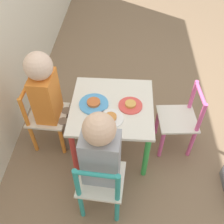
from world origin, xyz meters
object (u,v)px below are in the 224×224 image
chair_teal (101,184)px  plate_left (111,118)px  chair_pink (180,121)px  child_left (101,155)px  chair_orange (45,117)px  kids_table (112,112)px  plate_front (130,105)px  child_back (48,95)px  plate_back (94,103)px

chair_teal → plate_left: 0.40m
chair_pink → child_left: 0.71m
chair_teal → chair_pink: bearing=-130.3°
child_left → plate_left: size_ratio=5.00×
child_left → plate_left: 0.30m
chair_teal → chair_orange: (0.50, 0.44, 0.00)m
chair_teal → chair_pink: 0.73m
kids_table → chair_teal: chair_teal is taller
plate_front → chair_teal: bearing=162.0°
chair_orange → plate_front: size_ratio=3.42×
chair_orange → child_back: bearing=-90.0°
chair_orange → plate_back: bearing=-90.9°
child_back → plate_left: (-0.14, -0.42, -0.04)m
chair_teal → plate_left: (0.36, -0.04, 0.18)m
chair_pink → plate_left: chair_pink is taller
chair_orange → child_left: size_ratio=0.67×
chair_teal → chair_orange: size_ratio=1.00×
child_left → child_back: child_back is taller
chair_orange → plate_back: 0.40m
chair_orange → child_left: (-0.44, -0.44, 0.21)m
plate_back → chair_teal: bearing=-170.0°
chair_teal → plate_left: size_ratio=3.35×
chair_orange → plate_left: 0.53m
chair_pink → plate_front: chair_pink is taller
kids_table → plate_left: plate_left is taller
chair_pink → child_back: bearing=-93.6°
plate_left → kids_table: bearing=-0.0°
chair_orange → chair_pink: size_ratio=1.00×
chair_teal → plate_back: chair_teal is taller
kids_table → child_left: 0.43m
kids_table → chair_teal: 0.49m
child_left → plate_back: size_ratio=4.15×
chair_teal → child_back: (0.49, 0.38, 0.22)m
plate_back → chair_pink: bearing=-85.9°
kids_table → child_back: 0.43m
plate_back → kids_table: bearing=-90.0°
plate_left → chair_pink: bearing=-71.2°
child_left → plate_left: bearing=-91.7°
child_back → plate_front: bearing=-89.4°
kids_table → plate_front: plate_front is taller
plate_front → kids_table: bearing=90.0°
chair_teal → child_left: 0.22m
child_back → plate_left: child_back is taller
child_left → plate_front: 0.44m
chair_teal → plate_front: (0.47, -0.15, 0.18)m
plate_back → child_back: bearing=86.3°
child_left → plate_front: child_left is taller
chair_teal → plate_front: chair_teal is taller
chair_teal → child_back: child_back is taller
chair_teal → child_left: (0.06, -0.00, 0.21)m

